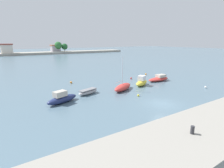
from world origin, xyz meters
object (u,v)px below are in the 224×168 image
moored_boat_4 (159,79)px  mooring_buoy_0 (71,82)px  mooring_buoy_1 (131,78)px  mooring_buoy_4 (206,87)px  moored_boat_1 (88,92)px  moored_boat_3 (142,82)px  mooring_buoy_3 (146,74)px  mooring_buoy_2 (138,95)px  moored_boat_2 (123,87)px  moored_boat_0 (62,98)px  mooring_bollard (192,130)px

moored_boat_4 → mooring_buoy_0: 18.78m
mooring_buoy_1 → mooring_buoy_4: size_ratio=1.07×
moored_boat_1 → moored_boat_3: bearing=-19.2°
moored_boat_4 → moored_boat_3: bearing=-170.7°
mooring_buoy_0 → mooring_buoy_4: bearing=-41.1°
mooring_buoy_3 → mooring_buoy_2: bearing=-136.9°
moored_boat_4 → mooring_buoy_4: size_ratio=14.54×
moored_boat_3 → mooring_buoy_2: size_ratio=12.94×
moored_boat_1 → moored_boat_2: bearing=-27.3°
moored_boat_0 → mooring_buoy_1: (18.19, 7.13, -0.45)m
moored_boat_4 → mooring_buoy_2: (-11.09, -6.00, -0.34)m
moored_boat_2 → moored_boat_3: size_ratio=1.35×
moored_boat_0 → moored_boat_4: bearing=-13.2°
moored_boat_4 → mooring_buoy_1: 6.13m
moored_boat_0 → mooring_buoy_2: bearing=-37.5°
mooring_buoy_2 → mooring_buoy_4: (13.74, -2.95, 0.02)m
moored_boat_4 → mooring_buoy_2: bearing=-152.0°
mooring_buoy_4 → moored_boat_1: bearing=157.3°
mooring_buoy_4 → moored_boat_0: bearing=165.2°
moored_boat_4 → mooring_buoy_1: moored_boat_4 is taller
moored_boat_1 → mooring_buoy_1: moored_boat_1 is taller
moored_boat_0 → moored_boat_3: moored_boat_3 is taller
moored_boat_2 → moored_boat_4: (11.01, 1.74, -0.05)m
moored_boat_3 → moored_boat_2: bearing=161.6°
moored_boat_4 → mooring_buoy_0: size_ratio=12.76×
moored_boat_1 → mooring_buoy_3: 21.06m
mooring_buoy_2 → mooring_buoy_4: bearing=-12.1°
mooring_bollard → mooring_buoy_4: mooring_bollard is taller
moored_boat_2 → moored_boat_4: size_ratio=1.05×
mooring_buoy_1 → moored_boat_3: bearing=-109.5°
moored_boat_0 → mooring_buoy_4: size_ratio=13.13×
mooring_bollard → mooring_buoy_0: size_ratio=1.32×
moored_boat_3 → moored_boat_4: size_ratio=0.77×
moored_boat_4 → mooring_buoy_0: moored_boat_4 is taller
mooring_bollard → moored_boat_4: mooring_bollard is taller
moored_boat_2 → mooring_buoy_3: (13.51, 8.43, -0.36)m
moored_boat_0 → mooring_buoy_1: size_ratio=12.25×
moored_boat_2 → mooring_buoy_4: size_ratio=15.25×
moored_boat_2 → moored_boat_4: moored_boat_2 is taller
mooring_buoy_1 → mooring_buoy_3: (6.40, 1.98, -0.00)m
moored_boat_4 → mooring_buoy_3: bearing=69.2°
moored_boat_0 → mooring_buoy_0: (5.18, 10.56, -0.44)m
moored_boat_2 → mooring_buoy_3: moored_boat_2 is taller
moored_boat_1 → moored_boat_2: size_ratio=0.69×
mooring_buoy_1 → mooring_buoy_3: mooring_buoy_1 is taller
mooring_buoy_2 → mooring_buoy_3: size_ratio=0.82×
mooring_bollard → moored_boat_1: (1.02, 19.13, -2.08)m
moored_boat_0 → mooring_buoy_0: bearing=44.5°
moored_boat_2 → mooring_buoy_1: 9.60m
mooring_buoy_0 → mooring_buoy_1: bearing=-14.8°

